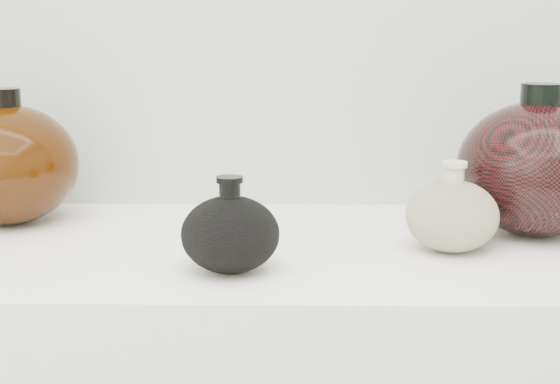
{
  "coord_description": "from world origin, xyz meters",
  "views": [
    {
      "loc": [
        -0.02,
        -0.1,
        1.19
      ],
      "look_at": [
        -0.03,
        0.92,
        0.98
      ],
      "focal_mm": 50.0,
      "sensor_mm": 36.0,
      "label": 1
    }
  ],
  "objects_px": {
    "left_round_pot": "(7,164)",
    "right_round_pot": "(537,168)",
    "black_gourd_vase": "(230,233)",
    "cream_gourd_vase": "(452,215)"
  },
  "relations": [
    {
      "from": "black_gourd_vase",
      "to": "left_round_pot",
      "type": "relative_size",
      "value": 0.53
    },
    {
      "from": "black_gourd_vase",
      "to": "left_round_pot",
      "type": "height_order",
      "value": "left_round_pot"
    },
    {
      "from": "cream_gourd_vase",
      "to": "black_gourd_vase",
      "type": "bearing_deg",
      "value": -161.54
    },
    {
      "from": "cream_gourd_vase",
      "to": "right_round_pot",
      "type": "distance_m",
      "value": 0.17
    },
    {
      "from": "left_round_pot",
      "to": "right_round_pot",
      "type": "distance_m",
      "value": 0.79
    },
    {
      "from": "right_round_pot",
      "to": "left_round_pot",
      "type": "bearing_deg",
      "value": 176.12
    },
    {
      "from": "black_gourd_vase",
      "to": "cream_gourd_vase",
      "type": "height_order",
      "value": "cream_gourd_vase"
    },
    {
      "from": "right_round_pot",
      "to": "black_gourd_vase",
      "type": "bearing_deg",
      "value": -156.29
    },
    {
      "from": "black_gourd_vase",
      "to": "right_round_pot",
      "type": "relative_size",
      "value": 0.65
    },
    {
      "from": "black_gourd_vase",
      "to": "right_round_pot",
      "type": "bearing_deg",
      "value": 23.71
    }
  ]
}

